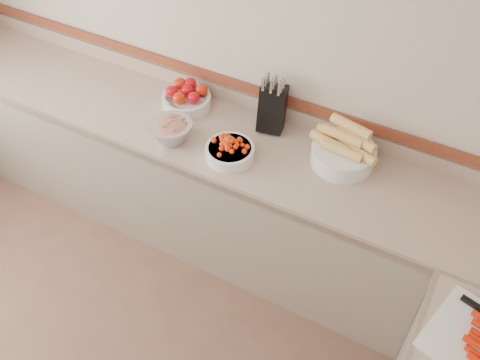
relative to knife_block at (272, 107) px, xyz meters
The scene contains 7 objects.
back_wall 0.38m from the knife_block, 158.88° to the left, with size 4.00×4.00×0.00m, color beige.
counter_back 0.68m from the knife_block, 139.20° to the right, with size 4.00×0.65×1.08m.
knife_block is the anchor object (origin of this frame).
tomato_bowl 0.54m from the knife_block, behind, with size 0.29×0.29×0.14m.
cherry_tomato_bowl 0.36m from the knife_block, 104.62° to the right, with size 0.27×0.27×0.15m.
corn_bowl 0.48m from the knife_block, ahead, with size 0.38×0.35×0.26m.
rhubarb_bowl 0.58m from the knife_block, 140.40° to the right, with size 0.25×0.25×0.14m.
Camera 1 is at (1.23, -0.28, 2.92)m, focal length 40.00 mm.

